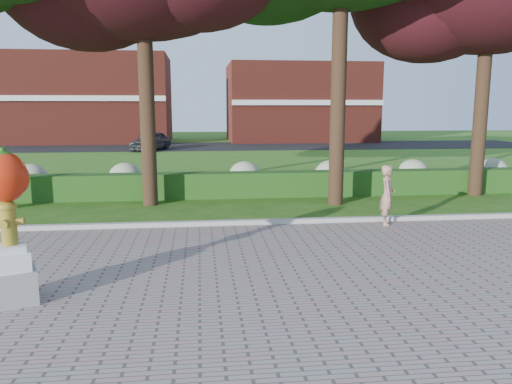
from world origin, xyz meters
TOP-DOWN VIEW (x-y plane):
  - ground at (0.00, 0.00)m, footprint 100.00×100.00m
  - walkway at (0.00, -4.00)m, footprint 40.00×14.00m
  - curb at (0.00, 3.00)m, footprint 40.00×0.18m
  - lawn_hedge at (0.00, 7.00)m, footprint 24.00×0.70m
  - hydrangea_row at (0.57, 8.00)m, footprint 20.10×1.10m
  - street at (0.00, 28.00)m, footprint 50.00×8.00m
  - building_left at (-10.00, 34.00)m, footprint 14.00×8.00m
  - building_right at (8.00, 34.00)m, footprint 12.00×8.00m
  - hydrant_sculpture at (-3.26, -1.51)m, footprint 0.80×0.80m
  - woman at (3.97, 2.60)m, footprint 0.51×0.62m
  - parked_car at (-3.77, 25.00)m, footprint 2.83×4.01m

SIDE VIEW (x-z plane):
  - ground at x=0.00m, z-range 0.00..0.00m
  - street at x=0.00m, z-range 0.00..0.02m
  - walkway at x=0.00m, z-range 0.00..0.04m
  - curb at x=0.00m, z-range 0.00..0.15m
  - lawn_hedge at x=0.00m, z-range 0.00..0.80m
  - hydrangea_row at x=0.57m, z-range 0.06..1.04m
  - parked_car at x=-3.77m, z-range 0.02..1.29m
  - woman at x=3.97m, z-range 0.04..1.50m
  - hydrant_sculpture at x=-3.26m, z-range 0.11..2.38m
  - building_right at x=8.00m, z-range 0.00..6.40m
  - building_left at x=-10.00m, z-range 0.00..7.00m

